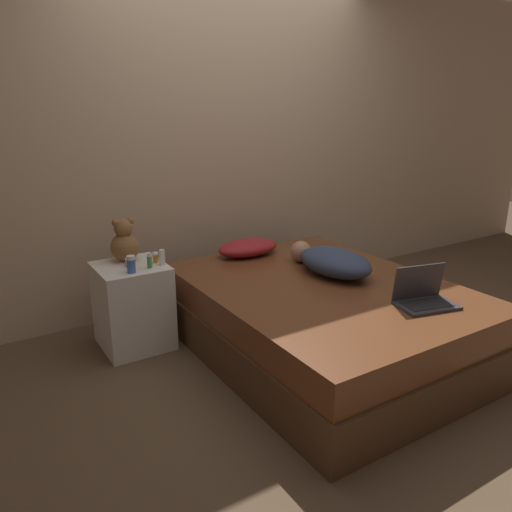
% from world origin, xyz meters
% --- Properties ---
extents(ground_plane, '(12.00, 12.00, 0.00)m').
position_xyz_m(ground_plane, '(0.00, 0.00, 0.00)').
color(ground_plane, brown).
extents(wall_back, '(8.00, 0.06, 2.60)m').
position_xyz_m(wall_back, '(0.00, 1.25, 1.30)').
color(wall_back, tan).
rests_on(wall_back, ground_plane).
extents(bed, '(1.47, 1.94, 0.47)m').
position_xyz_m(bed, '(0.00, 0.00, 0.23)').
color(bed, '#4C331E').
rests_on(bed, ground_plane).
extents(nightstand, '(0.43, 0.45, 0.57)m').
position_xyz_m(nightstand, '(-1.01, 0.74, 0.28)').
color(nightstand, silver).
rests_on(nightstand, ground_plane).
extents(pillow, '(0.48, 0.29, 0.12)m').
position_xyz_m(pillow, '(-0.08, 0.79, 0.53)').
color(pillow, maroon).
rests_on(pillow, bed).
extents(person_lying, '(0.38, 0.72, 0.18)m').
position_xyz_m(person_lying, '(0.18, 0.13, 0.56)').
color(person_lying, '#2D3851').
rests_on(person_lying, bed).
extents(laptop, '(0.37, 0.28, 0.22)m').
position_xyz_m(laptop, '(0.26, -0.57, 0.53)').
color(laptop, '#333338').
rests_on(laptop, bed).
extents(teddy_bear, '(0.19, 0.19, 0.29)m').
position_xyz_m(teddy_bear, '(-1.00, 0.86, 0.69)').
color(teddy_bear, brown).
rests_on(teddy_bear, nightstand).
extents(bottle_pink, '(0.03, 0.03, 0.06)m').
position_xyz_m(bottle_pink, '(-1.03, 0.72, 0.60)').
color(bottle_pink, pink).
rests_on(bottle_pink, nightstand).
extents(bottle_white, '(0.04, 0.04, 0.10)m').
position_xyz_m(bottle_white, '(-0.82, 0.64, 0.62)').
color(bottle_white, white).
rests_on(bottle_white, nightstand).
extents(bottle_amber, '(0.04, 0.04, 0.07)m').
position_xyz_m(bottle_amber, '(-0.85, 0.71, 0.60)').
color(bottle_amber, gold).
rests_on(bottle_amber, nightstand).
extents(bottle_blue, '(0.05, 0.05, 0.11)m').
position_xyz_m(bottle_blue, '(-1.05, 0.60, 0.62)').
color(bottle_blue, '#3866B2').
rests_on(bottle_blue, nightstand).
extents(bottle_green, '(0.03, 0.03, 0.10)m').
position_xyz_m(bottle_green, '(-0.92, 0.62, 0.62)').
color(bottle_green, '#3D8E4C').
rests_on(bottle_green, nightstand).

